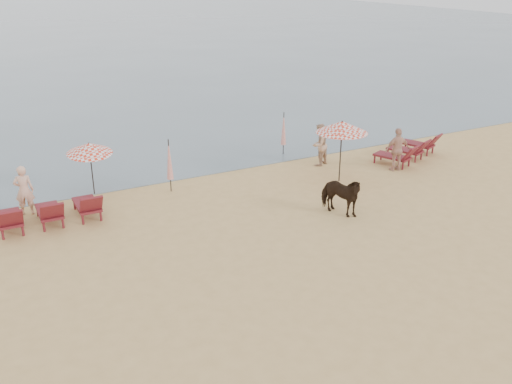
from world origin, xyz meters
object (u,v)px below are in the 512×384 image
cow (340,195)px  beachgoer_right_a (319,145)px  lounger_cluster_right (410,149)px  umbrella_closed_right (284,129)px  beachgoer_right_b (397,150)px  beachgoer_left (24,190)px  umbrella_open_left_b (89,148)px  lounger_cluster_left (50,211)px  umbrella_open_right (342,127)px  umbrella_closed_left (169,160)px

cow → beachgoer_right_a: size_ratio=0.94×
lounger_cluster_right → umbrella_closed_right: 5.67m
umbrella_closed_right → beachgoer_right_b: size_ratio=1.08×
beachgoer_left → umbrella_open_left_b: bearing=-149.1°
beachgoer_left → beachgoer_right_a: beachgoer_right_a is taller
lounger_cluster_left → beachgoer_right_b: 13.80m
umbrella_open_right → beachgoer_left: 11.81m
beachgoer_left → umbrella_closed_left: bearing=-169.2°
lounger_cluster_left → umbrella_closed_right: umbrella_closed_right is taller
beachgoer_right_a → lounger_cluster_right: bearing=139.1°
lounger_cluster_left → umbrella_closed_left: umbrella_closed_left is taller
lounger_cluster_left → cow: size_ratio=1.89×
lounger_cluster_right → beachgoer_right_b: 1.82m
lounger_cluster_right → umbrella_open_right: size_ratio=1.43×
umbrella_closed_right → cow: (-1.67, -6.69, -0.49)m
umbrella_closed_right → beachgoer_left: (-11.23, -1.62, -0.33)m
umbrella_open_left_b → beachgoer_right_b: (11.86, -3.19, -0.91)m
beachgoer_right_a → beachgoer_right_b: 3.26m
umbrella_closed_right → beachgoer_right_b: 5.12m
lounger_cluster_left → umbrella_closed_left: bearing=13.0°
umbrella_open_left_b → cow: 9.23m
beachgoer_right_b → cow: bearing=41.1°
lounger_cluster_left → lounger_cluster_right: 15.28m
lounger_cluster_right → umbrella_open_left_b: (-13.39, 2.31, 1.35)m
umbrella_open_left_b → beachgoer_right_b: size_ratio=1.15×
umbrella_closed_right → beachgoer_right_a: 2.07m
lounger_cluster_left → beachgoer_left: (-0.59, 1.31, 0.40)m
umbrella_closed_left → beachgoer_right_a: bearing=-0.3°
umbrella_closed_right → beachgoer_right_b: (3.11, -4.06, -0.30)m
beachgoer_right_a → lounger_cluster_left: bearing=-18.8°
beachgoer_right_b → beachgoer_right_a: bearing=-28.2°
umbrella_closed_right → beachgoer_right_a: bearing=-72.2°
cow → umbrella_closed_right: bearing=53.6°
umbrella_closed_left → beachgoer_right_a: umbrella_closed_left is taller
umbrella_open_right → lounger_cluster_right: bearing=12.0°
beachgoer_left → umbrella_closed_right: bearing=-157.8°
lounger_cluster_right → cow: 7.23m
lounger_cluster_left → beachgoer_right_b: size_ratio=1.76×
umbrella_closed_left → umbrella_closed_right: 6.37m
umbrella_closed_right → cow: size_ratio=1.16×
umbrella_open_left_b → beachgoer_right_a: bearing=-12.6°
umbrella_open_right → umbrella_closed_right: size_ratio=1.25×
umbrella_closed_left → lounger_cluster_right: bearing=-6.8°
lounger_cluster_left → umbrella_open_left_b: umbrella_open_left_b is taller
cow → umbrella_open_left_b: bearing=118.2°
umbrella_closed_left → beachgoer_left: umbrella_closed_left is taller
umbrella_closed_left → umbrella_open_left_b: bearing=158.7°
umbrella_open_right → umbrella_closed_left: (-6.35, 2.07, -0.95)m
umbrella_open_left_b → umbrella_open_right: (9.02, -3.11, 0.40)m
umbrella_closed_left → umbrella_closed_right: bearing=17.5°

